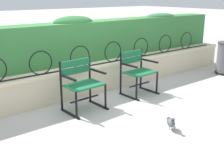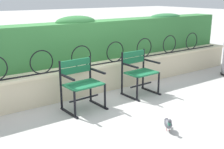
{
  "view_description": "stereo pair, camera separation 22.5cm",
  "coord_description": "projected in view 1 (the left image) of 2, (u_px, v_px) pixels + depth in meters",
  "views": [
    {
      "loc": [
        -2.87,
        -3.6,
        1.88
      ],
      "look_at": [
        0.0,
        0.08,
        0.55
      ],
      "focal_mm": 45.57,
      "sensor_mm": 36.0,
      "label": 1
    },
    {
      "loc": [
        -2.69,
        -3.74,
        1.88
      ],
      "look_at": [
        0.0,
        0.08,
        0.55
      ],
      "focal_mm": 45.57,
      "sensor_mm": 36.0,
      "label": 2
    }
  ],
  "objects": [
    {
      "name": "hedge_row",
      "position": [
        73.0,
        41.0,
        5.65
      ],
      "size": [
        7.97,
        0.5,
        0.92
      ],
      "color": "#387A3D",
      "rests_on": "stone_wall"
    },
    {
      "name": "park_chair_right",
      "position": [
        137.0,
        71.0,
        5.46
      ],
      "size": [
        0.62,
        0.55,
        0.83
      ],
      "color": "#19663D",
      "rests_on": "ground"
    },
    {
      "name": "park_chair_left",
      "position": [
        81.0,
        83.0,
        4.7
      ],
      "size": [
        0.66,
        0.55,
        0.84
      ],
      "color": "#19663D",
      "rests_on": "ground"
    },
    {
      "name": "pigeon_near_chairs",
      "position": [
        171.0,
        122.0,
        4.06
      ],
      "size": [
        0.21,
        0.25,
        0.22
      ],
      "color": "#5B5B66",
      "rests_on": "ground"
    },
    {
      "name": "ground_plane",
      "position": [
        115.0,
        106.0,
        4.95
      ],
      "size": [
        60.0,
        60.0,
        0.0
      ],
      "primitive_type": "plane",
      "color": "#B7B5AF"
    },
    {
      "name": "iron_arch_fence",
      "position": [
        81.0,
        58.0,
        5.26
      ],
      "size": [
        7.58,
        0.02,
        0.42
      ],
      "color": "black",
      "rests_on": "stone_wall"
    },
    {
      "name": "stone_wall",
      "position": [
        87.0,
        79.0,
        5.54
      ],
      "size": [
        8.13,
        0.41,
        0.55
      ],
      "color": "beige",
      "rests_on": "ground"
    }
  ]
}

